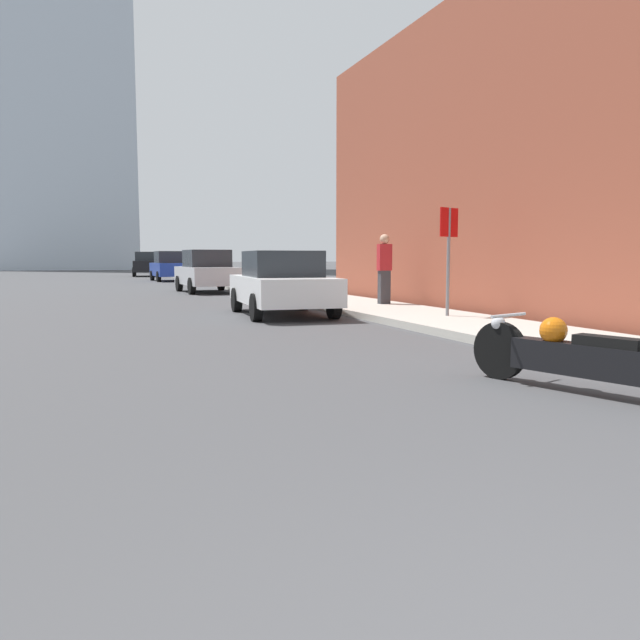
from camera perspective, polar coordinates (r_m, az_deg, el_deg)
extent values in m
cube|color=#B2ADA3|center=(41.42, -11.06, 3.82)|extent=(2.40, 240.00, 0.15)
cube|color=brown|center=(19.77, 25.66, 12.13)|extent=(11.54, 13.61, 7.53)
cylinder|color=black|center=(7.34, 16.12, -2.69)|extent=(0.30, 0.65, 0.65)
cube|color=black|center=(6.85, 22.52, -3.35)|extent=(0.67, 1.42, 0.33)
sphere|color=orange|center=(6.96, 20.56, -0.90)|extent=(0.28, 0.28, 0.28)
cube|color=black|center=(6.69, 24.88, -1.82)|extent=(0.41, 0.68, 0.10)
sphere|color=silver|center=(7.32, 15.99, -0.28)|extent=(0.16, 0.16, 0.16)
cylinder|color=silver|center=(7.24, 16.86, 0.42)|extent=(0.60, 0.23, 0.04)
cube|color=silver|center=(14.88, -3.49, 2.80)|extent=(2.11, 4.20, 0.62)
cube|color=#23282D|center=(14.86, -3.51, 5.16)|extent=(1.70, 2.06, 0.60)
cylinder|color=black|center=(15.96, -7.64, 1.84)|extent=(0.24, 0.62, 0.61)
cylinder|color=black|center=(16.34, -1.52, 1.98)|extent=(0.24, 0.62, 0.61)
cylinder|color=black|center=(13.48, -5.87, 1.15)|extent=(0.24, 0.62, 0.61)
cylinder|color=black|center=(13.92, 1.28, 1.33)|extent=(0.24, 0.62, 0.61)
cube|color=#BCBCC1|center=(25.10, -10.29, 4.01)|extent=(2.03, 4.01, 0.69)
cube|color=#23282D|center=(25.09, -10.32, 5.56)|extent=(1.65, 1.96, 0.67)
cylinder|color=black|center=(26.12, -12.76, 3.27)|extent=(0.23, 0.64, 0.63)
cylinder|color=black|center=(26.50, -9.05, 3.37)|extent=(0.23, 0.64, 0.63)
cylinder|color=black|center=(23.74, -11.65, 3.06)|extent=(0.23, 0.64, 0.63)
cylinder|color=black|center=(24.16, -7.60, 3.17)|extent=(0.23, 0.64, 0.63)
cube|color=#1E3899|center=(37.80, -13.64, 4.52)|extent=(1.85, 4.00, 0.76)
cube|color=#23282D|center=(37.79, -13.67, 5.61)|extent=(1.51, 1.95, 0.68)
cylinder|color=black|center=(38.89, -15.09, 3.95)|extent=(0.23, 0.61, 0.60)
cylinder|color=black|center=(39.15, -12.78, 4.01)|extent=(0.23, 0.61, 0.60)
cylinder|color=black|center=(36.48, -14.54, 3.86)|extent=(0.23, 0.61, 0.60)
cylinder|color=black|center=(36.75, -12.08, 3.93)|extent=(0.23, 0.61, 0.60)
cube|color=black|center=(47.90, -15.57, 4.76)|extent=(2.25, 4.26, 0.80)
cube|color=#23282D|center=(47.89, -15.60, 5.63)|extent=(1.76, 2.11, 0.66)
cylinder|color=black|center=(49.19, -16.57, 4.29)|extent=(0.27, 0.70, 0.69)
cylinder|color=black|center=(49.18, -14.52, 4.34)|extent=(0.27, 0.70, 0.69)
cylinder|color=black|center=(46.65, -16.65, 4.22)|extent=(0.27, 0.70, 0.69)
cylinder|color=black|center=(46.63, -14.49, 4.28)|extent=(0.27, 0.70, 0.69)
cylinder|color=slate|center=(13.37, 11.65, 5.20)|extent=(0.07, 0.07, 2.25)
cube|color=red|center=(13.39, 11.72, 8.74)|extent=(0.57, 0.26, 0.60)
cube|color=#38383D|center=(16.62, 5.88, 3.00)|extent=(0.29, 0.20, 0.88)
cube|color=#B22328|center=(16.60, 5.91, 5.73)|extent=(0.36, 0.20, 0.70)
sphere|color=tan|center=(16.61, 5.93, 7.37)|extent=(0.26, 0.26, 0.26)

